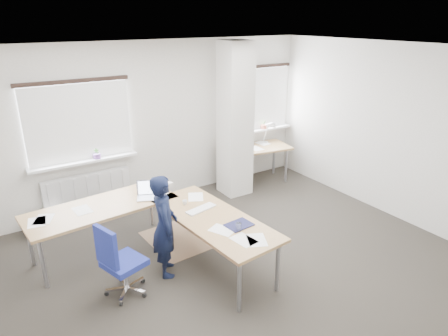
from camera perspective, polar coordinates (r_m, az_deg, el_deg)
ground at (r=5.63m, az=1.62°, el=-13.14°), size 6.00×6.00×0.00m
room_shell at (r=5.34m, az=0.70°, el=5.62°), size 6.04×5.04×2.82m
floor_mat at (r=6.25m, az=-4.88°, el=-9.47°), size 1.31×1.13×0.01m
white_crate at (r=6.83m, az=-23.91°, el=-7.17°), size 0.49×0.35×0.30m
desk_main at (r=5.44m, az=-9.39°, el=-6.31°), size 2.64×2.63×0.96m
desk_side at (r=7.93m, az=4.38°, el=2.69°), size 1.50×0.93×1.22m
task_chair at (r=5.05m, az=-14.24°, el=-14.64°), size 0.55×0.54×0.97m
person at (r=5.13m, az=-8.48°, el=-8.16°), size 0.47×0.58×1.36m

